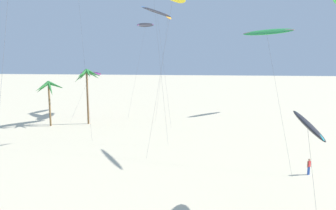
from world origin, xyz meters
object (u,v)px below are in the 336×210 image
at_px(palm_tree_0, 49,88).
at_px(flying_kite_10, 90,73).
at_px(person_foreground_walker, 309,166).
at_px(flying_kite_2, 146,25).
at_px(flying_kite_1, 267,32).
at_px(flying_kite_6, 307,124).
at_px(flying_kite_0, 168,17).
at_px(flying_kite_11, 157,12).
at_px(palm_tree_1, 87,77).

bearing_deg(palm_tree_0, flying_kite_10, 69.04).
bearing_deg(person_foreground_walker, flying_kite_2, 121.16).
height_order(flying_kite_1, person_foreground_walker, flying_kite_1).
bearing_deg(flying_kite_6, palm_tree_0, 137.06).
bearing_deg(person_foreground_walker, flying_kite_0, 117.96).
bearing_deg(flying_kite_0, palm_tree_0, -145.78).
distance_m(flying_kite_1, flying_kite_6, 17.58).
height_order(flying_kite_11, person_foreground_walker, flying_kite_11).
xyz_separation_m(palm_tree_1, flying_kite_11, (10.75, 3.68, 10.23)).
xyz_separation_m(palm_tree_1, flying_kite_2, (7.35, 13.84, 8.90)).
xyz_separation_m(flying_kite_1, flying_kite_6, (-0.17, -16.24, -6.74)).
height_order(palm_tree_0, palm_tree_1, palm_tree_1).
distance_m(flying_kite_0, flying_kite_6, 43.07).
distance_m(flying_kite_0, flying_kite_10, 17.20).
relative_size(flying_kite_1, flying_kite_2, 0.83).
distance_m(flying_kite_6, flying_kite_10, 45.81).
distance_m(palm_tree_0, flying_kite_2, 22.86).
distance_m(palm_tree_0, flying_kite_11, 20.80).
bearing_deg(flying_kite_1, flying_kite_2, 122.39).
bearing_deg(flying_kite_10, flying_kite_11, -16.86).
relative_size(flying_kite_1, flying_kite_6, 1.78).
xyz_separation_m(flying_kite_6, flying_kite_10, (-26.43, 37.41, 0.56)).
bearing_deg(flying_kite_6, person_foreground_walker, 70.18).
distance_m(palm_tree_0, flying_kite_0, 24.05).
bearing_deg(flying_kite_11, person_foreground_walker, -54.30).
bearing_deg(flying_kite_0, flying_kite_2, 139.40).
bearing_deg(flying_kite_2, palm_tree_0, -128.89).
relative_size(flying_kite_0, flying_kite_1, 1.30).
xyz_separation_m(palm_tree_1, flying_kite_10, (-1.79, 7.48, 0.04)).
distance_m(palm_tree_1, flying_kite_10, 7.69).
bearing_deg(flying_kite_2, flying_kite_6, -68.44).
xyz_separation_m(flying_kite_0, flying_kite_11, (-1.24, -6.18, 0.17)).
relative_size(palm_tree_1, flying_kite_11, 0.47).
relative_size(palm_tree_0, palm_tree_1, 0.80).
bearing_deg(flying_kite_2, flying_kite_11, -71.48).
height_order(flying_kite_0, flying_kite_1, flying_kite_0).
bearing_deg(palm_tree_0, flying_kite_11, 19.27).
bearing_deg(palm_tree_1, flying_kite_10, 103.44).
xyz_separation_m(flying_kite_0, flying_kite_1, (12.82, -23.56, -3.84)).
bearing_deg(palm_tree_0, flying_kite_2, 51.11).
distance_m(palm_tree_0, person_foreground_walker, 38.56).
distance_m(palm_tree_0, flying_kite_1, 33.34).
distance_m(palm_tree_1, person_foreground_walker, 35.34).
distance_m(flying_kite_0, person_foreground_walker, 38.14).
xyz_separation_m(flying_kite_1, flying_kite_10, (-26.60, 21.17, -6.17)).
xyz_separation_m(palm_tree_0, flying_kite_6, (30.05, -27.96, 1.07)).
height_order(palm_tree_0, flying_kite_0, flying_kite_0).
bearing_deg(flying_kite_10, flying_kite_0, 9.81).
bearing_deg(flying_kite_6, flying_kite_1, 89.39).
bearing_deg(flying_kite_10, flying_kite_2, 34.86).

